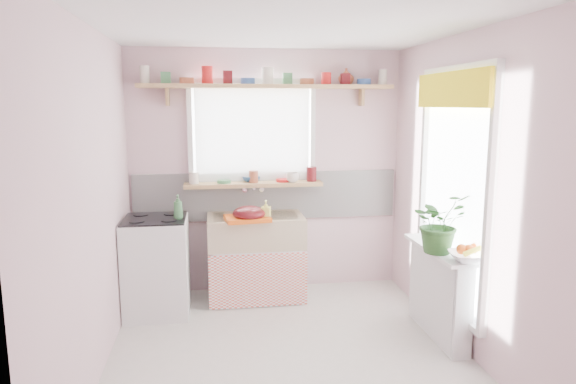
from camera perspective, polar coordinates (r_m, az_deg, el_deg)
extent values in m
plane|color=beige|center=(4.20, 0.22, -17.87)|extent=(3.20, 3.20, 0.00)
plane|color=white|center=(3.76, 0.25, 18.20)|extent=(3.20, 3.20, 0.00)
plane|color=beige|center=(5.35, -2.35, 2.25)|extent=(2.80, 0.00, 2.80)
plane|color=beige|center=(2.26, 6.43, -8.24)|extent=(2.80, 0.00, 2.80)
plane|color=beige|center=(3.84, -20.91, -1.37)|extent=(0.00, 3.20, 3.20)
plane|color=beige|center=(4.23, 19.35, -0.30)|extent=(0.00, 3.20, 3.20)
cube|color=white|center=(5.38, -2.32, -0.41)|extent=(2.74, 0.03, 0.50)
cube|color=pink|center=(5.41, -2.30, -2.50)|extent=(2.74, 0.02, 0.12)
cube|color=white|center=(5.30, -4.00, 6.50)|extent=(1.20, 0.01, 1.00)
cube|color=white|center=(5.23, -3.94, 6.46)|extent=(1.15, 0.02, 0.95)
cube|color=white|center=(4.40, 18.09, 0.14)|extent=(0.01, 1.10, 1.90)
cube|color=yellow|center=(4.31, 17.63, 10.80)|extent=(0.03, 1.20, 0.28)
cube|color=white|center=(5.27, -3.57, -8.78)|extent=(0.85, 0.55, 0.55)
cube|color=#E55543|center=(5.00, -3.29, -9.79)|extent=(0.95, 0.02, 0.53)
cube|color=#C9B593|center=(5.15, -3.62, -4.29)|extent=(0.95, 0.55, 0.30)
cylinder|color=silver|center=(5.31, -3.89, 0.54)|extent=(0.03, 0.22, 0.03)
cube|color=white|center=(4.99, -14.38, -8.04)|extent=(0.58, 0.58, 0.90)
cube|color=black|center=(4.87, -14.60, -2.93)|extent=(0.56, 0.56, 0.02)
cylinder|color=black|center=(4.75, -16.47, -3.15)|extent=(0.14, 0.14, 0.01)
cylinder|color=black|center=(4.72, -13.10, -3.09)|extent=(0.14, 0.14, 0.01)
cylinder|color=black|center=(5.02, -16.03, -2.44)|extent=(0.14, 0.14, 0.01)
cylinder|color=black|center=(4.99, -12.85, -2.38)|extent=(0.14, 0.14, 0.01)
cube|color=white|center=(4.58, 16.42, -10.74)|extent=(0.15, 0.90, 0.75)
cube|color=white|center=(4.45, 16.30, -6.13)|extent=(0.22, 0.95, 0.03)
cube|color=tan|center=(5.24, -3.84, 0.85)|extent=(1.40, 0.22, 0.04)
cube|color=tan|center=(5.18, -2.26, 11.65)|extent=(2.52, 0.24, 0.04)
cylinder|color=silver|center=(5.19, -15.63, 12.18)|extent=(0.11, 0.11, 0.12)
cylinder|color=#3F7F4C|center=(5.17, -13.42, 12.28)|extent=(0.11, 0.11, 0.12)
cylinder|color=#A55133|center=(5.16, -11.18, 12.04)|extent=(0.11, 0.11, 0.06)
cylinder|color=red|center=(5.16, -8.96, 12.44)|extent=(0.11, 0.11, 0.12)
cylinder|color=#590F14|center=(5.16, -6.72, 12.49)|extent=(0.11, 0.11, 0.12)
cylinder|color=#3359A5|center=(5.17, -4.49, 12.18)|extent=(0.11, 0.11, 0.06)
cylinder|color=silver|center=(5.19, -2.27, 12.53)|extent=(0.11, 0.11, 0.12)
cylinder|color=#3F7F4C|center=(5.21, -0.07, 12.52)|extent=(0.11, 0.11, 0.12)
cylinder|color=#A55133|center=(5.24, 2.11, 12.17)|extent=(0.11, 0.11, 0.06)
cylinder|color=red|center=(5.28, 4.26, 12.46)|extent=(0.11, 0.11, 0.12)
cylinder|color=#590F14|center=(5.33, 6.37, 12.40)|extent=(0.11, 0.11, 0.12)
cylinder|color=#3359A5|center=(5.38, 8.44, 12.01)|extent=(0.11, 0.11, 0.06)
cylinder|color=silver|center=(5.44, 10.47, 12.25)|extent=(0.11, 0.11, 0.12)
cylinder|color=silver|center=(5.21, -10.65, 1.56)|extent=(0.11, 0.11, 0.12)
cylinder|color=#3F7F4C|center=(5.21, -7.25, 1.64)|extent=(0.11, 0.11, 0.12)
cylinder|color=#A55133|center=(5.23, -3.84, 1.40)|extent=(0.11, 0.11, 0.06)
cylinder|color=red|center=(5.26, -0.48, 1.79)|extent=(0.11, 0.11, 0.12)
cylinder|color=#590F14|center=(5.31, 2.84, 1.86)|extent=(0.11, 0.11, 0.12)
cube|color=orange|center=(4.91, -4.55, -2.94)|extent=(0.45, 0.36, 0.04)
ellipsoid|color=#5C0F15|center=(4.90, -4.36, -2.38)|extent=(0.39, 0.39, 0.14)
imported|color=#2A5923|center=(4.25, 16.47, -3.29)|extent=(0.53, 0.49, 0.49)
imported|color=white|center=(4.12, 19.43, -6.84)|extent=(0.32, 0.32, 0.07)
imported|color=#33692A|center=(4.45, 15.38, -4.67)|extent=(0.11, 0.08, 0.18)
imported|color=#FCF970|center=(4.91, -2.47, -2.04)|extent=(0.11, 0.11, 0.19)
imported|color=silver|center=(5.21, 0.51, 1.62)|extent=(0.14, 0.14, 0.10)
imported|color=#2D5A95|center=(5.29, -4.13, 1.47)|extent=(0.23, 0.23, 0.06)
imported|color=#A14C31|center=(5.39, 6.48, 12.62)|extent=(0.21, 0.21, 0.17)
imported|color=#3B7744|center=(4.76, -12.12, -1.63)|extent=(0.10, 0.10, 0.22)
sphere|color=#F95E14|center=(4.10, 19.47, -6.06)|extent=(0.08, 0.08, 0.08)
sphere|color=#F95E14|center=(4.16, 20.02, -5.89)|extent=(0.08, 0.08, 0.08)
sphere|color=#F95E14|center=(4.10, 18.72, -6.04)|extent=(0.08, 0.08, 0.08)
cylinder|color=#FFEF37|center=(4.07, 20.06, -6.08)|extent=(0.18, 0.04, 0.10)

